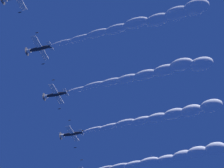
% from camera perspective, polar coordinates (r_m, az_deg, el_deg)
% --- Properties ---
extents(airplane_left_wingman, '(6.94, 7.01, 3.86)m').
position_cam_1_polar(airplane_left_wingman, '(76.42, -14.17, 6.71)').
color(airplane_left_wingman, '#232328').
extents(airplane_right_wingman, '(6.97, 6.99, 3.71)m').
position_cam_1_polar(airplane_right_wingman, '(81.75, -11.10, -2.06)').
color(airplane_right_wingman, '#232328').
extents(airplane_outer_left, '(6.96, 7.00, 3.80)m').
position_cam_1_polar(airplane_outer_left, '(87.18, -8.01, -9.69)').
color(airplane_outer_left, '#232328').
extents(smoke_trail_left_wingman, '(27.33, 31.77, 4.81)m').
position_cam_1_polar(smoke_trail_left_wingman, '(71.25, 7.99, 12.40)').
color(smoke_trail_left_wingman, white).
extents(smoke_trail_right_wingman, '(26.77, 32.25, 5.22)m').
position_cam_1_polar(smoke_trail_right_wingman, '(76.59, 9.45, 2.46)').
color(smoke_trail_right_wingman, white).
extents(smoke_trail_outer_left, '(27.44, 32.21, 5.09)m').
position_cam_1_polar(smoke_trail_outer_left, '(82.51, 11.61, -5.84)').
color(smoke_trail_outer_left, white).
extents(smoke_trail_outer_right, '(27.26, 32.06, 4.83)m').
position_cam_1_polar(smoke_trail_outer_right, '(89.57, 12.92, -13.57)').
color(smoke_trail_outer_right, white).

